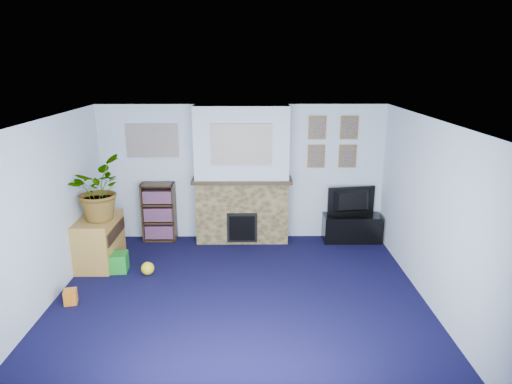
{
  "coord_description": "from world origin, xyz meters",
  "views": [
    {
      "loc": [
        0.18,
        -5.6,
        3.1
      ],
      "look_at": [
        0.23,
        0.76,
        1.27
      ],
      "focal_mm": 32.0,
      "sensor_mm": 36.0,
      "label": 1
    }
  ],
  "objects_px": {
    "bookshelf": "(159,213)",
    "sideboard": "(99,242)",
    "tv_stand": "(351,229)",
    "television": "(353,202)"
  },
  "relations": [
    {
      "from": "tv_stand",
      "to": "bookshelf",
      "type": "bearing_deg",
      "value": 178.72
    },
    {
      "from": "bookshelf",
      "to": "sideboard",
      "type": "distance_m",
      "value": 1.26
    },
    {
      "from": "tv_stand",
      "to": "bookshelf",
      "type": "xyz_separation_m",
      "value": [
        -3.43,
        0.08,
        0.28
      ]
    },
    {
      "from": "tv_stand",
      "to": "bookshelf",
      "type": "relative_size",
      "value": 0.96
    },
    {
      "from": "tv_stand",
      "to": "sideboard",
      "type": "bearing_deg",
      "value": -167.65
    },
    {
      "from": "television",
      "to": "bookshelf",
      "type": "distance_m",
      "value": 3.44
    },
    {
      "from": "bookshelf",
      "to": "sideboard",
      "type": "xyz_separation_m",
      "value": [
        -0.76,
        -0.99,
        -0.15
      ]
    },
    {
      "from": "bookshelf",
      "to": "sideboard",
      "type": "relative_size",
      "value": 1.07
    },
    {
      "from": "sideboard",
      "to": "television",
      "type": "bearing_deg",
      "value": 12.61
    },
    {
      "from": "television",
      "to": "sideboard",
      "type": "xyz_separation_m",
      "value": [
        -4.19,
        -0.94,
        -0.37
      ]
    }
  ]
}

